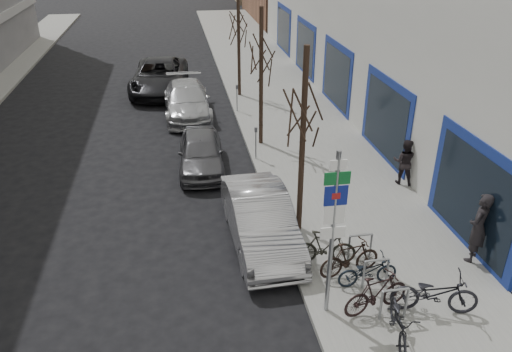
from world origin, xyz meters
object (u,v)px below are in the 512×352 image
object	(u,v)px
bike_rack	(376,270)
bike_near_right	(377,293)
tree_near	(304,99)
tree_far	(238,17)
bike_mid_inner	(325,247)
parked_car_back	(187,100)
bike_far_curb	(435,290)
meter_back	(237,95)
bike_near_left	(400,319)
parked_car_mid	(201,152)
pedestrian_far	(404,161)
pedestrian_near	(478,228)
bike_far_inner	(350,258)
meter_front	(288,216)
bike_mid_curb	(368,269)
lane_car	(159,76)
tree_mid	(261,45)
meter_mid	(256,140)
parked_car_front	(261,220)
highway_sign_pole	(333,226)

from	to	relation	value
bike_rack	bike_near_right	size ratio (longest dim) A/B	1.33
tree_near	tree_far	distance (m)	13.00
bike_mid_inner	parked_car_back	distance (m)	12.82
bike_mid_inner	bike_far_curb	world-z (taller)	bike_far_curb
tree_far	bike_near_right	distance (m)	17.09
meter_back	parked_car_back	world-z (taller)	parked_car_back
bike_near_left	parked_car_mid	world-z (taller)	parked_car_mid
pedestrian_far	pedestrian_near	bearing A→B (deg)	121.13
bike_near_right	pedestrian_near	distance (m)	3.65
bike_far_curb	bike_far_inner	bearing A→B (deg)	57.38
bike_far_inner	bike_mid_inner	bearing A→B (deg)	30.31
meter_front	bike_far_inner	size ratio (longest dim) A/B	0.76
meter_back	bike_mid_curb	distance (m)	13.36
parked_car_mid	lane_car	xyz separation A→B (m)	(-1.57, 10.04, 0.15)
bike_rack	bike_near_left	size ratio (longest dim) A/B	1.36
parked_car_back	tree_far	bearing A→B (deg)	38.60
bike_far_curb	pedestrian_near	xyz separation A→B (m)	(2.00, 1.70, 0.38)
tree_near	tree_mid	world-z (taller)	same
tree_far	tree_mid	bearing A→B (deg)	-90.00
meter_mid	bike_far_inner	bearing A→B (deg)	-80.78
meter_front	bike_near_left	bearing A→B (deg)	-69.50
bike_mid_inner	bike_far_inner	size ratio (longest dim) A/B	0.99
meter_front	meter_mid	xyz separation A→B (m)	(0.00, 5.50, 0.00)
bike_rack	bike_far_curb	xyz separation A→B (m)	(1.00, -1.03, 0.09)
tree_far	meter_front	distance (m)	13.88
tree_mid	lane_car	world-z (taller)	tree_mid
parked_car_front	parked_car_mid	world-z (taller)	parked_car_front
bike_mid_curb	parked_car_back	distance (m)	14.01
bike_far_inner	parked_car_mid	distance (m)	7.79
meter_mid	tree_near	bearing A→B (deg)	-84.86
bike_rack	pedestrian_far	world-z (taller)	pedestrian_far
bike_mid_curb	meter_front	bearing A→B (deg)	31.17
tree_far	bike_mid_inner	world-z (taller)	tree_far
bike_rack	lane_car	xyz separation A→B (m)	(-5.30, 17.69, 0.17)
tree_mid	bike_mid_inner	size ratio (longest dim) A/B	3.32
tree_near	bike_far_inner	world-z (taller)	tree_near
bike_far_inner	parked_car_back	distance (m)	13.49
meter_mid	pedestrian_far	bearing A→B (deg)	-30.93
pedestrian_far	bike_mid_inner	bearing A→B (deg)	76.26
parked_car_back	pedestrian_far	world-z (taller)	pedestrian_far
bike_mid_inner	parked_car_mid	bearing A→B (deg)	34.79
highway_sign_pole	pedestrian_near	size ratio (longest dim) A/B	2.13
pedestrian_near	meter_mid	bearing A→B (deg)	-96.49
tree_far	parked_car_front	xyz separation A→B (m)	(-1.20, -13.35, -3.34)
bike_far_curb	parked_car_front	distance (m)	4.94
parked_car_mid	bike_far_inner	bearing A→B (deg)	-62.66
bike_near_left	bike_near_right	xyz separation A→B (m)	(-0.18, 0.86, 0.01)
bike_far_curb	parked_car_mid	distance (m)	9.89
tree_mid	pedestrian_far	size ratio (longest dim) A/B	3.38
bike_rack	bike_far_curb	distance (m)	1.44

